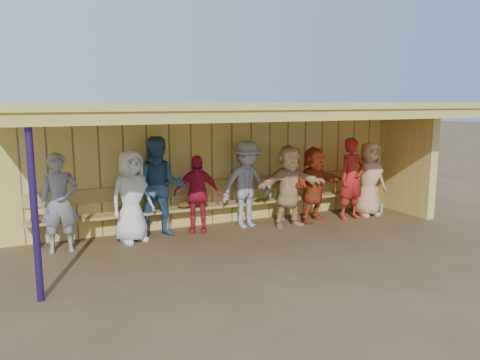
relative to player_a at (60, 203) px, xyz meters
name	(u,v)px	position (x,y,z in m)	size (l,w,h in m)	color
ground	(248,238)	(3.20, -0.62, -0.85)	(90.00, 90.00, 0.00)	brown
player_a	(60,203)	(0.00, 0.00, 0.00)	(0.62, 0.40, 1.69)	gray
player_b	(132,197)	(1.22, 0.06, -0.01)	(0.82, 0.53, 1.67)	white
player_c	(160,187)	(1.77, 0.19, 0.10)	(0.92, 0.72, 1.89)	#335E8C
player_d	(197,194)	(2.49, 0.19, -0.09)	(0.88, 0.37, 1.51)	red
player_e	(247,184)	(3.54, 0.14, 0.03)	(1.13, 0.65, 1.76)	#93949B
player_f	(289,186)	(4.33, -0.18, -0.01)	(1.55, 0.49, 1.67)	tan
player_g	(352,179)	(5.85, -0.22, 0.03)	(0.64, 0.42, 1.76)	#B11E1C
player_h	(369,179)	(6.40, -0.13, -0.02)	(0.81, 0.52, 1.65)	tan
player_extra	(314,184)	(5.01, -0.06, -0.05)	(1.48, 0.47, 1.60)	#BF441E
dugout_structure	(251,144)	(3.59, 0.07, 0.85)	(8.80, 3.20, 2.50)	#E5C861
bench	(225,199)	(3.20, 0.50, -0.32)	(7.60, 0.34, 0.93)	tan
dugout_equipment	(171,208)	(2.03, 0.37, -0.36)	(7.37, 0.62, 0.80)	gold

